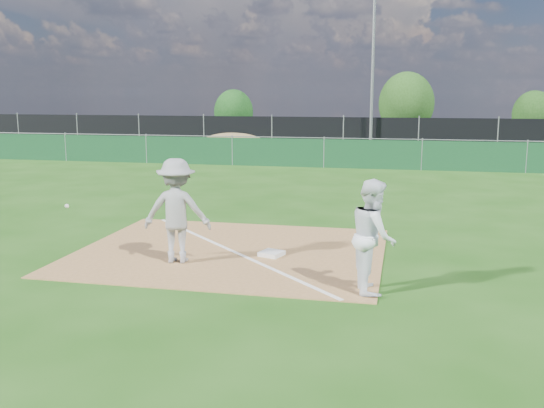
{
  "coord_description": "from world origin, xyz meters",
  "views": [
    {
      "loc": [
        3.32,
        -10.27,
        3.13
      ],
      "look_at": [
        0.84,
        1.0,
        1.0
      ],
      "focal_mm": 40.0,
      "sensor_mm": 36.0,
      "label": 1
    }
  ],
  "objects_px": {
    "light_pole": "(372,75)",
    "tree_mid": "(406,104)",
    "runner": "(373,236)",
    "first_base": "(272,253)",
    "tree_right": "(533,114)",
    "car_mid": "(332,133)",
    "car_left": "(235,130)",
    "play_at_first": "(177,211)",
    "car_right": "(435,132)",
    "tree_left": "(234,112)"
  },
  "relations": [
    {
      "from": "car_right",
      "to": "light_pole",
      "type": "bearing_deg",
      "value": 132.21
    },
    {
      "from": "tree_mid",
      "to": "tree_left",
      "type": "bearing_deg",
      "value": -173.43
    },
    {
      "from": "car_right",
      "to": "tree_right",
      "type": "xyz_separation_m",
      "value": [
        6.61,
        5.42,
        0.94
      ]
    },
    {
      "from": "tree_left",
      "to": "tree_mid",
      "type": "height_order",
      "value": "tree_mid"
    },
    {
      "from": "first_base",
      "to": "car_left",
      "type": "xyz_separation_m",
      "value": [
        -8.58,
        27.63,
        0.63
      ]
    },
    {
      "from": "first_base",
      "to": "car_right",
      "type": "bearing_deg",
      "value": 81.31
    },
    {
      "from": "runner",
      "to": "car_mid",
      "type": "xyz_separation_m",
      "value": [
        -3.98,
        27.65,
        -0.22
      ]
    },
    {
      "from": "car_mid",
      "to": "tree_mid",
      "type": "relative_size",
      "value": 0.89
    },
    {
      "from": "play_at_first",
      "to": "tree_mid",
      "type": "bearing_deg",
      "value": 83.19
    },
    {
      "from": "first_base",
      "to": "car_left",
      "type": "relative_size",
      "value": 0.1
    },
    {
      "from": "light_pole",
      "to": "tree_right",
      "type": "height_order",
      "value": "light_pole"
    },
    {
      "from": "car_right",
      "to": "tree_right",
      "type": "relative_size",
      "value": 1.54
    },
    {
      "from": "car_mid",
      "to": "tree_mid",
      "type": "xyz_separation_m",
      "value": [
        4.4,
        7.04,
        1.67
      ]
    },
    {
      "from": "first_base",
      "to": "tree_left",
      "type": "bearing_deg",
      "value": 107.21
    },
    {
      "from": "runner",
      "to": "car_left",
      "type": "distance_m",
      "value": 31.14
    },
    {
      "from": "car_mid",
      "to": "car_right",
      "type": "xyz_separation_m",
      "value": [
        6.17,
        1.47,
        0.06
      ]
    },
    {
      "from": "light_pole",
      "to": "car_left",
      "type": "height_order",
      "value": "light_pole"
    },
    {
      "from": "first_base",
      "to": "tree_right",
      "type": "xyz_separation_m",
      "value": [
        10.81,
        32.88,
        1.62
      ]
    },
    {
      "from": "light_pole",
      "to": "play_at_first",
      "type": "xyz_separation_m",
      "value": [
        -2.24,
        -22.67,
        -3.01
      ]
    },
    {
      "from": "car_left",
      "to": "car_mid",
      "type": "distance_m",
      "value": 6.8
    },
    {
      "from": "tree_mid",
      "to": "car_right",
      "type": "bearing_deg",
      "value": -72.33
    },
    {
      "from": "first_base",
      "to": "tree_mid",
      "type": "distance_m",
      "value": 33.2
    },
    {
      "from": "runner",
      "to": "tree_mid",
      "type": "xyz_separation_m",
      "value": [
        0.41,
        34.69,
        1.44
      ]
    },
    {
      "from": "light_pole",
      "to": "car_left",
      "type": "bearing_deg",
      "value": 148.06
    },
    {
      "from": "car_mid",
      "to": "tree_right",
      "type": "bearing_deg",
      "value": -43.77
    },
    {
      "from": "play_at_first",
      "to": "tree_left",
      "type": "distance_m",
      "value": 33.42
    },
    {
      "from": "light_pole",
      "to": "play_at_first",
      "type": "distance_m",
      "value": 22.98
    },
    {
      "from": "light_pole",
      "to": "car_left",
      "type": "distance_m",
      "value": 11.33
    },
    {
      "from": "light_pole",
      "to": "car_mid",
      "type": "xyz_separation_m",
      "value": [
        -2.6,
        4.09,
        -3.32
      ]
    },
    {
      "from": "car_mid",
      "to": "first_base",
      "type": "bearing_deg",
      "value": -157.75
    },
    {
      "from": "first_base",
      "to": "tree_right",
      "type": "relative_size",
      "value": 0.12
    },
    {
      "from": "light_pole",
      "to": "tree_right",
      "type": "xyz_separation_m",
      "value": [
        10.18,
        10.98,
        -2.32
      ]
    },
    {
      "from": "tree_right",
      "to": "tree_mid",
      "type": "bearing_deg",
      "value": 178.93
    },
    {
      "from": "runner",
      "to": "car_mid",
      "type": "distance_m",
      "value": 27.93
    },
    {
      "from": "runner",
      "to": "tree_mid",
      "type": "height_order",
      "value": "tree_mid"
    },
    {
      "from": "play_at_first",
      "to": "car_left",
      "type": "xyz_separation_m",
      "value": [
        -6.96,
        28.4,
        -0.29
      ]
    },
    {
      "from": "play_at_first",
      "to": "runner",
      "type": "distance_m",
      "value": 3.73
    },
    {
      "from": "play_at_first",
      "to": "car_right",
      "type": "height_order",
      "value": "play_at_first"
    },
    {
      "from": "car_mid",
      "to": "car_right",
      "type": "height_order",
      "value": "car_right"
    },
    {
      "from": "light_pole",
      "to": "first_base",
      "type": "relative_size",
      "value": 19.95
    },
    {
      "from": "car_left",
      "to": "tree_left",
      "type": "height_order",
      "value": "tree_left"
    },
    {
      "from": "runner",
      "to": "first_base",
      "type": "bearing_deg",
      "value": 39.59
    },
    {
      "from": "tree_right",
      "to": "light_pole",
      "type": "bearing_deg",
      "value": -132.84
    },
    {
      "from": "runner",
      "to": "tree_mid",
      "type": "bearing_deg",
      "value": -11.57
    },
    {
      "from": "light_pole",
      "to": "tree_left",
      "type": "height_order",
      "value": "light_pole"
    },
    {
      "from": "runner",
      "to": "tree_left",
      "type": "distance_m",
      "value": 35.32
    },
    {
      "from": "play_at_first",
      "to": "car_mid",
      "type": "bearing_deg",
      "value": 90.76
    },
    {
      "from": "light_pole",
      "to": "tree_mid",
      "type": "bearing_deg",
      "value": 80.83
    },
    {
      "from": "runner",
      "to": "car_mid",
      "type": "relative_size",
      "value": 0.45
    },
    {
      "from": "runner",
      "to": "tree_left",
      "type": "xyz_separation_m",
      "value": [
        -11.8,
        33.28,
        0.82
      ]
    }
  ]
}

